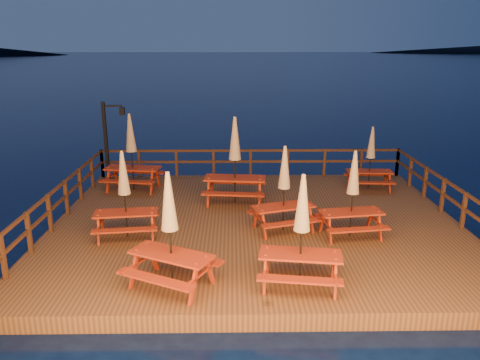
% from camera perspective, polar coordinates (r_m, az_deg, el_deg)
% --- Properties ---
extents(ground, '(500.00, 500.00, 0.00)m').
position_cam_1_polar(ground, '(14.21, 2.02, -6.52)').
color(ground, black).
rests_on(ground, ground).
extents(deck, '(12.00, 10.00, 0.40)m').
position_cam_1_polar(deck, '(14.13, 2.03, -5.77)').
color(deck, '#4C2D18').
rests_on(deck, ground).
extents(deck_piles, '(11.44, 9.44, 1.40)m').
position_cam_1_polar(deck_piles, '(14.33, 2.01, -7.62)').
color(deck_piles, '#361911').
rests_on(deck_piles, ground).
extents(railing, '(11.80, 9.75, 1.10)m').
position_cam_1_polar(railing, '(15.48, 1.73, 0.04)').
color(railing, '#361911').
rests_on(railing, deck).
extents(lamp_post, '(0.85, 0.18, 3.00)m').
position_cam_1_polar(lamp_post, '(18.52, -15.63, 5.46)').
color(lamp_post, black).
rests_on(lamp_post, deck).
extents(picnic_table_0, '(1.67, 1.40, 2.29)m').
position_cam_1_polar(picnic_table_0, '(17.34, 15.64, 2.69)').
color(picnic_table_0, '#9C200E').
rests_on(picnic_table_0, deck).
extents(picnic_table_1, '(2.14, 1.85, 2.76)m').
position_cam_1_polar(picnic_table_1, '(17.05, -13.09, 3.47)').
color(picnic_table_1, '#9C200E').
rests_on(picnic_table_1, deck).
extents(picnic_table_2, '(1.97, 1.71, 2.54)m').
position_cam_1_polar(picnic_table_2, '(10.08, 7.51, -6.01)').
color(picnic_table_2, '#9C200E').
rests_on(picnic_table_2, deck).
extents(picnic_table_3, '(2.17, 1.85, 2.87)m').
position_cam_1_polar(picnic_table_3, '(15.22, -0.62, 2.60)').
color(picnic_table_3, '#9C200E').
rests_on(picnic_table_3, deck).
extents(picnic_table_4, '(2.06, 1.86, 2.45)m').
position_cam_1_polar(picnic_table_4, '(13.03, 5.39, -0.90)').
color(picnic_table_4, '#9C200E').
rests_on(picnic_table_4, deck).
extents(picnic_table_5, '(1.84, 1.58, 2.42)m').
position_cam_1_polar(picnic_table_5, '(12.89, -13.90, -1.58)').
color(picnic_table_5, '#9C200E').
rests_on(picnic_table_5, deck).
extents(picnic_table_6, '(1.87, 1.61, 2.41)m').
position_cam_1_polar(picnic_table_6, '(12.93, 13.58, -1.53)').
color(picnic_table_6, '#9C200E').
rests_on(picnic_table_6, deck).
extents(picnic_table_7, '(2.30, 2.16, 2.61)m').
position_cam_1_polar(picnic_table_7, '(10.06, -8.54, -5.88)').
color(picnic_table_7, '#9C200E').
rests_on(picnic_table_7, deck).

